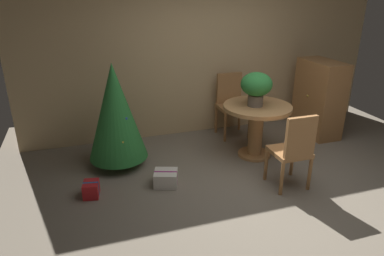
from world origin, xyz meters
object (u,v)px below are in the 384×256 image
(round_dining_table, at_px, (256,120))
(gift_box_red, at_px, (91,189))
(flower_vase, at_px, (256,86))
(holiday_tree, at_px, (115,112))
(wooden_cabinet, at_px, (319,98))
(wooden_chair_near, at_px, (294,148))
(gift_box_cream, at_px, (166,178))
(wooden_chair_far, at_px, (231,101))

(round_dining_table, distance_m, gift_box_red, 2.42)
(flower_vase, height_order, holiday_tree, holiday_tree)
(round_dining_table, height_order, wooden_cabinet, wooden_cabinet)
(wooden_chair_near, xyz_separation_m, wooden_cabinet, (1.37, 1.40, 0.08))
(holiday_tree, bearing_deg, wooden_chair_near, -33.21)
(wooden_chair_near, height_order, gift_box_cream, wooden_chair_near)
(flower_vase, xyz_separation_m, wooden_chair_near, (0.04, -0.94, -0.53))
(holiday_tree, relative_size, gift_box_red, 5.85)
(round_dining_table, distance_m, wooden_cabinet, 1.45)
(round_dining_table, xyz_separation_m, wooden_cabinet, (1.37, 0.45, 0.06))
(holiday_tree, bearing_deg, round_dining_table, -9.37)
(wooden_chair_far, distance_m, gift_box_cream, 2.00)
(wooden_cabinet, bearing_deg, wooden_chair_far, 162.70)
(round_dining_table, distance_m, wooden_chair_near, 0.94)
(round_dining_table, xyz_separation_m, wooden_chair_near, (-0.00, -0.94, -0.02))
(flower_vase, relative_size, holiday_tree, 0.33)
(round_dining_table, bearing_deg, gift_box_red, -170.66)
(gift_box_cream, xyz_separation_m, wooden_cabinet, (2.82, 0.87, 0.52))
(wooden_chair_far, xyz_separation_m, gift_box_cream, (-1.44, -1.29, -0.48))
(round_dining_table, distance_m, gift_box_cream, 1.57)
(gift_box_cream, bearing_deg, wooden_chair_near, -20.25)
(holiday_tree, distance_m, gift_box_cream, 1.11)
(flower_vase, bearing_deg, round_dining_table, 10.10)
(wooden_chair_far, height_order, gift_box_cream, wooden_chair_far)
(round_dining_table, xyz_separation_m, flower_vase, (-0.04, -0.01, 0.51))
(gift_box_cream, distance_m, gift_box_red, 0.90)
(wooden_chair_near, bearing_deg, gift_box_red, 166.63)
(wooden_chair_far, relative_size, holiday_tree, 0.71)
(gift_box_red, bearing_deg, gift_box_cream, -1.60)
(gift_box_red, bearing_deg, round_dining_table, 9.34)
(gift_box_cream, distance_m, wooden_cabinet, 2.99)
(holiday_tree, relative_size, gift_box_cream, 4.05)
(round_dining_table, distance_m, flower_vase, 0.51)
(wooden_cabinet, bearing_deg, flower_vase, -161.97)
(flower_vase, height_order, wooden_chair_far, flower_vase)
(gift_box_red, distance_m, wooden_cabinet, 3.85)
(wooden_chair_near, distance_m, wooden_cabinet, 1.96)
(flower_vase, xyz_separation_m, wooden_chair_far, (0.04, 0.89, -0.49))
(flower_vase, xyz_separation_m, gift_box_red, (-2.30, -0.38, -0.97))
(holiday_tree, bearing_deg, flower_vase, -9.81)
(wooden_chair_near, bearing_deg, wooden_chair_far, 90.00)
(wooden_chair_near, bearing_deg, wooden_cabinet, 45.47)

